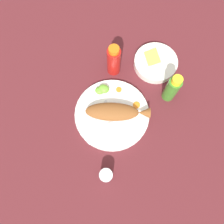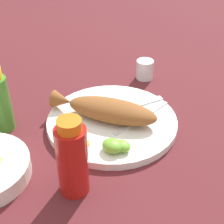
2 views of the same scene
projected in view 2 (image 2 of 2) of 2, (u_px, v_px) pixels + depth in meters
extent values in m
plane|color=#561E23|center=(112.00, 125.00, 0.82)|extent=(4.00, 4.00, 0.00)
cylinder|color=white|center=(112.00, 122.00, 0.82)|extent=(0.31, 0.31, 0.02)
ellipsoid|color=brown|center=(112.00, 111.00, 0.80)|extent=(0.23, 0.14, 0.05)
cone|color=brown|center=(62.00, 100.00, 0.84)|extent=(0.06, 0.06, 0.04)
cube|color=silver|center=(118.00, 110.00, 0.84)|extent=(0.06, 0.11, 0.00)
cube|color=silver|center=(150.00, 101.00, 0.87)|extent=(0.05, 0.07, 0.00)
cube|color=silver|center=(132.00, 124.00, 0.80)|extent=(0.02, 0.12, 0.00)
cube|color=silver|center=(156.00, 107.00, 0.85)|extent=(0.02, 0.07, 0.00)
cylinder|color=orange|center=(66.00, 119.00, 0.81)|extent=(0.03, 0.03, 0.00)
cylinder|color=orange|center=(84.00, 144.00, 0.74)|extent=(0.02, 0.02, 0.00)
ellipsoid|color=#6BB233|center=(112.00, 146.00, 0.72)|extent=(0.05, 0.04, 0.03)
ellipsoid|color=#6BB233|center=(122.00, 146.00, 0.72)|extent=(0.04, 0.03, 0.02)
cylinder|color=#B21914|center=(72.00, 161.00, 0.62)|extent=(0.06, 0.06, 0.14)
cylinder|color=orange|center=(69.00, 125.00, 0.57)|extent=(0.04, 0.04, 0.02)
cylinder|color=silver|center=(145.00, 69.00, 0.99)|extent=(0.05, 0.05, 0.06)
cylinder|color=white|center=(144.00, 74.00, 1.00)|extent=(0.04, 0.04, 0.03)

